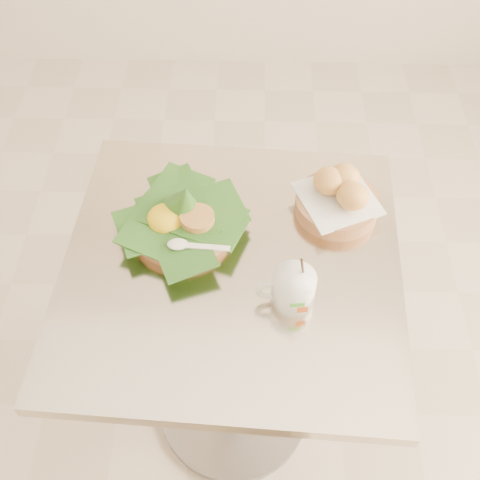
{
  "coord_description": "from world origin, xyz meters",
  "views": [
    {
      "loc": [
        0.16,
        -0.75,
        1.75
      ],
      "look_at": [
        0.15,
        0.0,
        0.82
      ],
      "focal_mm": 45.0,
      "sensor_mm": 36.0,
      "label": 1
    }
  ],
  "objects_px": {
    "rice_basket": "(181,217)",
    "coffee_mug": "(292,288)",
    "bread_basket": "(339,197)",
    "cafe_table": "(233,318)"
  },
  "relations": [
    {
      "from": "rice_basket",
      "to": "bread_basket",
      "type": "height_order",
      "value": "rice_basket"
    },
    {
      "from": "cafe_table",
      "to": "bread_basket",
      "type": "relative_size",
      "value": 3.66
    },
    {
      "from": "bread_basket",
      "to": "rice_basket",
      "type": "bearing_deg",
      "value": -168.94
    },
    {
      "from": "rice_basket",
      "to": "coffee_mug",
      "type": "bearing_deg",
      "value": -37.58
    },
    {
      "from": "cafe_table",
      "to": "rice_basket",
      "type": "distance_m",
      "value": 0.29
    },
    {
      "from": "rice_basket",
      "to": "coffee_mug",
      "type": "xyz_separation_m",
      "value": [
        0.23,
        -0.18,
        0.0
      ]
    },
    {
      "from": "bread_basket",
      "to": "coffee_mug",
      "type": "height_order",
      "value": "coffee_mug"
    },
    {
      "from": "rice_basket",
      "to": "cafe_table",
      "type": "bearing_deg",
      "value": -38.88
    },
    {
      "from": "rice_basket",
      "to": "bread_basket",
      "type": "distance_m",
      "value": 0.35
    },
    {
      "from": "cafe_table",
      "to": "rice_basket",
      "type": "height_order",
      "value": "rice_basket"
    }
  ]
}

